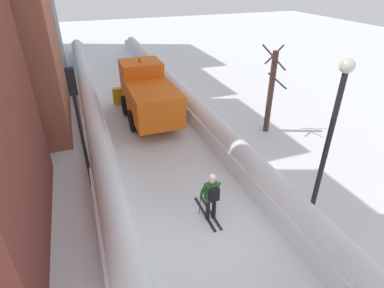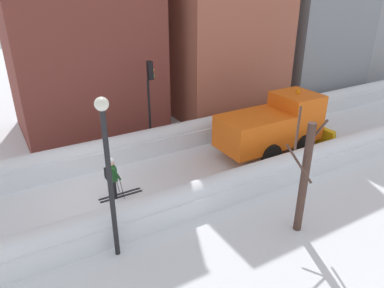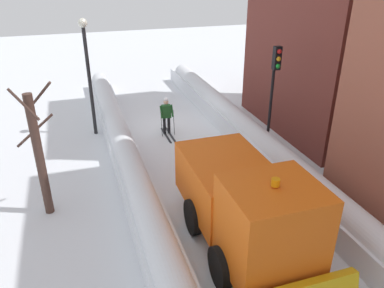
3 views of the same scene
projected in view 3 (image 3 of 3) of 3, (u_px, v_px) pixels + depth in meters
The scene contains 8 objects.
ground_plane at pixel (265, 265), 10.36m from camera, with size 80.00×80.00×0.00m, color white.
snowbank_left at pixel (352, 227), 10.85m from camera, with size 1.10×36.00×1.31m.
snowbank_right at pixel (168, 272), 9.37m from camera, with size 1.10×36.00×1.21m.
plow_truck at pixel (245, 205), 10.37m from camera, with size 3.20×5.98×3.12m.
skier at pixel (166, 114), 17.88m from camera, with size 0.62×1.80×1.81m.
traffic_light_pole at pixel (274, 81), 15.02m from camera, with size 0.28×0.42×4.59m.
street_lamp at pixel (88, 64), 16.83m from camera, with size 0.40×0.40×5.34m.
bare_tree_near at pixel (39, 154), 11.66m from camera, with size 1.35×1.23×4.44m.
Camera 3 is at (4.33, 16.88, 7.50)m, focal length 35.44 mm.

